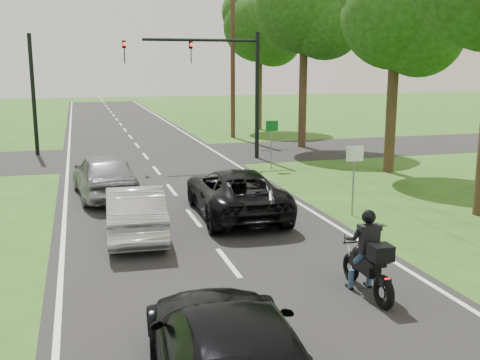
% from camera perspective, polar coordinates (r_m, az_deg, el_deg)
% --- Properties ---
extents(ground, '(140.00, 140.00, 0.00)m').
position_cam_1_polar(ground, '(13.09, -1.20, -8.43)').
color(ground, '#275718').
rests_on(ground, ground).
extents(road, '(8.00, 100.00, 0.01)m').
position_cam_1_polar(road, '(22.56, -7.78, 0.06)').
color(road, black).
rests_on(road, ground).
extents(cross_road, '(60.00, 7.00, 0.01)m').
position_cam_1_polar(cross_road, '(28.42, -9.58, 2.39)').
color(cross_road, black).
rests_on(cross_road, ground).
extents(motorcycle_rider, '(0.57, 2.03, 1.75)m').
position_cam_1_polar(motorcycle_rider, '(11.42, 12.96, -8.11)').
color(motorcycle_rider, black).
rests_on(motorcycle_rider, ground).
extents(dark_suv, '(2.55, 5.22, 1.43)m').
position_cam_1_polar(dark_suv, '(16.92, -0.48, -1.22)').
color(dark_suv, black).
rests_on(dark_suv, road).
extents(silver_sedan, '(1.68, 4.23, 1.37)m').
position_cam_1_polar(silver_sedan, '(15.09, -10.59, -3.13)').
color(silver_sedan, silver).
rests_on(silver_sedan, road).
extents(silver_suv, '(2.26, 4.74, 1.56)m').
position_cam_1_polar(silver_suv, '(19.78, -13.62, 0.53)').
color(silver_suv, '#919498').
rests_on(silver_suv, road).
extents(dark_car_behind, '(2.35, 5.13, 1.45)m').
position_cam_1_polar(dark_car_behind, '(7.72, -0.89, -17.43)').
color(dark_car_behind, black).
rests_on(dark_car_behind, road).
extents(traffic_signal, '(6.38, 0.44, 6.00)m').
position_cam_1_polar(traffic_signal, '(26.69, -2.11, 10.86)').
color(traffic_signal, black).
rests_on(traffic_signal, ground).
extents(signal_pole_far, '(0.20, 0.20, 6.00)m').
position_cam_1_polar(signal_pole_far, '(29.99, -20.25, 8.07)').
color(signal_pole_far, black).
rests_on(signal_pole_far, ground).
extents(utility_pole_far, '(1.60, 0.28, 10.00)m').
position_cam_1_polar(utility_pole_far, '(35.16, -0.74, 12.60)').
color(utility_pole_far, '#4A3021').
rests_on(utility_pole_far, ground).
extents(sign_white, '(0.55, 0.07, 2.12)m').
position_cam_1_polar(sign_white, '(17.06, 11.54, 1.64)').
color(sign_white, slate).
rests_on(sign_white, ground).
extents(sign_green, '(0.55, 0.07, 2.12)m').
position_cam_1_polar(sign_green, '(24.42, 3.24, 4.81)').
color(sign_green, slate).
rests_on(sign_green, ground).
extents(tree_row_c, '(4.80, 4.65, 8.76)m').
position_cam_1_polar(tree_row_c, '(24.45, 16.36, 15.27)').
color(tree_row_c, '#332316').
rests_on(tree_row_c, ground).
extents(tree_row_d, '(5.76, 5.58, 10.45)m').
position_cam_1_polar(tree_row_d, '(31.30, 7.30, 16.93)').
color(tree_row_d, '#332316').
rests_on(tree_row_d, ground).
extents(tree_row_e, '(5.28, 5.12, 9.61)m').
position_cam_1_polar(tree_row_e, '(39.80, 2.46, 14.99)').
color(tree_row_e, '#332316').
rests_on(tree_row_e, ground).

